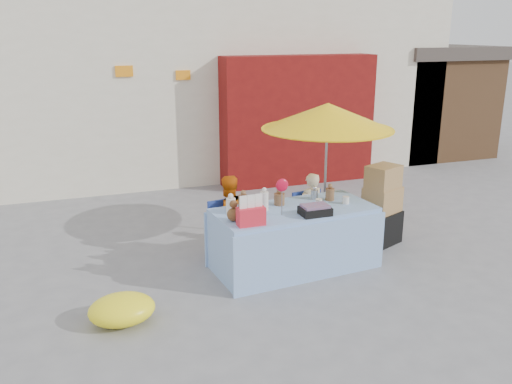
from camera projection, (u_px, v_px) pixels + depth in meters
name	position (u px, v px, depth m)	size (l,w,h in m)	color
ground	(271.00, 279.00, 6.99)	(80.00, 80.00, 0.00)	slate
backdrop	(180.00, 29.00, 13.05)	(14.00, 8.00, 7.80)	silver
market_table	(293.00, 237.00, 7.22)	(2.26, 1.21, 1.31)	#87AFD8
chair_left	(231.00, 244.00, 7.43)	(0.55, 0.54, 0.85)	navy
chair_right	(313.00, 233.00, 7.84)	(0.55, 0.54, 0.85)	navy
vendor_orange	(228.00, 218.00, 7.46)	(0.58, 0.45, 1.20)	#D55E0B
vendor_beige	(310.00, 211.00, 7.87)	(0.41, 0.27, 1.12)	beige
umbrella	(328.00, 117.00, 7.72)	(1.90, 1.90, 2.09)	gray
box_stack	(382.00, 208.00, 8.02)	(0.67, 0.62, 1.20)	black
tarp_bundle	(122.00, 309.00, 5.89)	(0.72, 0.58, 0.33)	yellow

